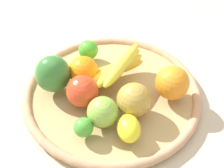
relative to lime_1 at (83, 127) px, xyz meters
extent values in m
plane|color=#C2B399|center=(0.14, -0.03, -0.05)|extent=(2.40, 2.40, 0.00)
cylinder|color=tan|center=(0.14, -0.03, -0.04)|extent=(0.42, 0.42, 0.02)
torus|color=tan|center=(0.14, -0.03, -0.03)|extent=(0.43, 0.43, 0.02)
sphere|color=green|center=(0.00, 0.00, 0.00)|extent=(0.05, 0.05, 0.04)
sphere|color=green|center=(0.25, 0.05, 0.00)|extent=(0.07, 0.07, 0.05)
ellipsoid|color=yellow|center=(0.19, -0.02, -0.01)|extent=(0.12, 0.16, 0.03)
ellipsoid|color=yellow|center=(0.18, -0.03, 0.01)|extent=(0.15, 0.14, 0.03)
ellipsoid|color=yellow|center=(0.18, -0.04, 0.02)|extent=(0.17, 0.10, 0.03)
ellipsoid|color=yellow|center=(0.17, -0.05, 0.04)|extent=(0.17, 0.08, 0.03)
sphere|color=red|center=(0.09, 0.03, 0.02)|extent=(0.09, 0.09, 0.07)
sphere|color=#83B242|center=(0.04, -0.04, 0.01)|extent=(0.09, 0.09, 0.07)
sphere|color=orange|center=(0.15, -0.17, 0.02)|extent=(0.10, 0.10, 0.08)
sphere|color=orange|center=(0.15, 0.04, 0.01)|extent=(0.09, 0.09, 0.07)
ellipsoid|color=yellow|center=(0.01, -0.09, 0.00)|extent=(0.08, 0.07, 0.05)
sphere|color=#B28C39|center=(0.08, -0.09, 0.02)|extent=(0.10, 0.10, 0.08)
ellipsoid|color=#357632|center=(0.12, 0.10, 0.03)|extent=(0.10, 0.11, 0.10)
camera|label=1|loc=(-0.40, -0.14, 0.55)|focal=52.35mm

